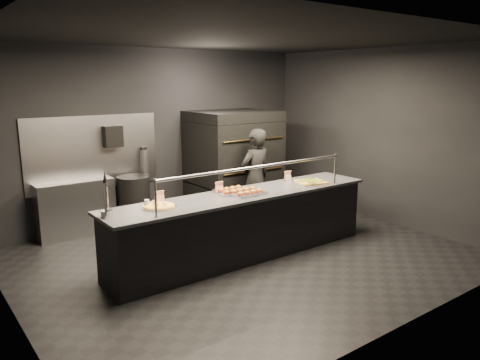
{
  "coord_description": "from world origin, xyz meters",
  "views": [
    {
      "loc": [
        -3.82,
        -4.99,
        2.45
      ],
      "look_at": [
        0.08,
        0.2,
        1.07
      ],
      "focal_mm": 35.0,
      "sensor_mm": 36.0,
      "label": 1
    }
  ],
  "objects_px": {
    "beer_tap": "(106,204)",
    "slider_tray_b": "(247,192)",
    "prep_shelf": "(76,209)",
    "service_counter": "(244,225)",
    "pizza_oven": "(233,162)",
    "square_pizza": "(311,182)",
    "round_pizza": "(159,206)",
    "slider_tray_a": "(233,191)",
    "towel_dispenser": "(113,136)",
    "worker": "(255,178)",
    "trash_bin": "(134,203)",
    "fire_extinguisher": "(144,162)"
  },
  "relations": [
    {
      "from": "pizza_oven",
      "to": "service_counter",
      "type": "bearing_deg",
      "value": -122.27
    },
    {
      "from": "service_counter",
      "to": "beer_tap",
      "type": "distance_m",
      "value": 2.04
    },
    {
      "from": "fire_extinguisher",
      "to": "prep_shelf",
      "type": "bearing_deg",
      "value": -176.34
    },
    {
      "from": "beer_tap",
      "to": "slider_tray_a",
      "type": "bearing_deg",
      "value": 3.04
    },
    {
      "from": "slider_tray_b",
      "to": "trash_bin",
      "type": "bearing_deg",
      "value": 107.48
    },
    {
      "from": "beer_tap",
      "to": "worker",
      "type": "height_order",
      "value": "worker"
    },
    {
      "from": "service_counter",
      "to": "trash_bin",
      "type": "distance_m",
      "value": 2.25
    },
    {
      "from": "square_pizza",
      "to": "service_counter",
      "type": "bearing_deg",
      "value": 175.58
    },
    {
      "from": "beer_tap",
      "to": "trash_bin",
      "type": "bearing_deg",
      "value": 59.05
    },
    {
      "from": "round_pizza",
      "to": "worker",
      "type": "distance_m",
      "value": 2.5
    },
    {
      "from": "pizza_oven",
      "to": "worker",
      "type": "relative_size",
      "value": 1.14
    },
    {
      "from": "prep_shelf",
      "to": "beer_tap",
      "type": "xyz_separation_m",
      "value": [
        -0.35,
        -2.28,
        0.62
      ]
    },
    {
      "from": "square_pizza",
      "to": "trash_bin",
      "type": "distance_m",
      "value": 2.97
    },
    {
      "from": "beer_tap",
      "to": "square_pizza",
      "type": "height_order",
      "value": "beer_tap"
    },
    {
      "from": "pizza_oven",
      "to": "towel_dispenser",
      "type": "distance_m",
      "value": 2.23
    },
    {
      "from": "service_counter",
      "to": "slider_tray_a",
      "type": "bearing_deg",
      "value": 126.65
    },
    {
      "from": "worker",
      "to": "slider_tray_a",
      "type": "bearing_deg",
      "value": 33.92
    },
    {
      "from": "prep_shelf",
      "to": "towel_dispenser",
      "type": "relative_size",
      "value": 3.43
    },
    {
      "from": "worker",
      "to": "beer_tap",
      "type": "bearing_deg",
      "value": 13.79
    },
    {
      "from": "towel_dispenser",
      "to": "worker",
      "type": "xyz_separation_m",
      "value": [
        1.92,
        -1.37,
        -0.71
      ]
    },
    {
      "from": "slider_tray_a",
      "to": "square_pizza",
      "type": "distance_m",
      "value": 1.33
    },
    {
      "from": "prep_shelf",
      "to": "slider_tray_b",
      "type": "xyz_separation_m",
      "value": [
        1.6,
        -2.37,
        0.5
      ]
    },
    {
      "from": "worker",
      "to": "trash_bin",
      "type": "bearing_deg",
      "value": -37.75
    },
    {
      "from": "towel_dispenser",
      "to": "beer_tap",
      "type": "height_order",
      "value": "towel_dispenser"
    },
    {
      "from": "square_pizza",
      "to": "slider_tray_b",
      "type": "bearing_deg",
      "value": 178.11
    },
    {
      "from": "prep_shelf",
      "to": "slider_tray_a",
      "type": "relative_size",
      "value": 2.39
    },
    {
      "from": "trash_bin",
      "to": "slider_tray_b",
      "type": "bearing_deg",
      "value": -72.52
    },
    {
      "from": "service_counter",
      "to": "trash_bin",
      "type": "relative_size",
      "value": 4.58
    },
    {
      "from": "slider_tray_a",
      "to": "round_pizza",
      "type": "bearing_deg",
      "value": -175.81
    },
    {
      "from": "round_pizza",
      "to": "slider_tray_a",
      "type": "bearing_deg",
      "value": 4.19
    },
    {
      "from": "round_pizza",
      "to": "beer_tap",
      "type": "bearing_deg",
      "value": -179.02
    },
    {
      "from": "pizza_oven",
      "to": "slider_tray_b",
      "type": "bearing_deg",
      "value": -121.56
    },
    {
      "from": "fire_extinguisher",
      "to": "slider_tray_b",
      "type": "bearing_deg",
      "value": -81.89
    },
    {
      "from": "pizza_oven",
      "to": "beer_tap",
      "type": "relative_size",
      "value": 3.52
    },
    {
      "from": "trash_bin",
      "to": "prep_shelf",
      "type": "bearing_deg",
      "value": 168.63
    },
    {
      "from": "pizza_oven",
      "to": "slider_tray_a",
      "type": "bearing_deg",
      "value": -126.37
    },
    {
      "from": "service_counter",
      "to": "worker",
      "type": "bearing_deg",
      "value": 45.23
    },
    {
      "from": "slider_tray_b",
      "to": "prep_shelf",
      "type": "bearing_deg",
      "value": 123.97
    },
    {
      "from": "beer_tap",
      "to": "slider_tray_b",
      "type": "distance_m",
      "value": 1.96
    },
    {
      "from": "pizza_oven",
      "to": "worker",
      "type": "distance_m",
      "value": 0.9
    },
    {
      "from": "service_counter",
      "to": "round_pizza",
      "type": "distance_m",
      "value": 1.37
    },
    {
      "from": "prep_shelf",
      "to": "worker",
      "type": "height_order",
      "value": "worker"
    },
    {
      "from": "square_pizza",
      "to": "worker",
      "type": "xyz_separation_m",
      "value": [
        -0.19,
        1.12,
        -0.1
      ]
    },
    {
      "from": "slider_tray_b",
      "to": "worker",
      "type": "distance_m",
      "value": 1.49
    },
    {
      "from": "square_pizza",
      "to": "towel_dispenser",
      "type": "bearing_deg",
      "value": 130.33
    },
    {
      "from": "service_counter",
      "to": "trash_bin",
      "type": "bearing_deg",
      "value": 107.89
    },
    {
      "from": "fire_extinguisher",
      "to": "slider_tray_a",
      "type": "height_order",
      "value": "fire_extinguisher"
    },
    {
      "from": "round_pizza",
      "to": "slider_tray_b",
      "type": "xyz_separation_m",
      "value": [
        1.28,
        -0.1,
        0.01
      ]
    },
    {
      "from": "pizza_oven",
      "to": "square_pizza",
      "type": "bearing_deg",
      "value": -89.75
    },
    {
      "from": "beer_tap",
      "to": "slider_tray_b",
      "type": "bearing_deg",
      "value": -2.64
    }
  ]
}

